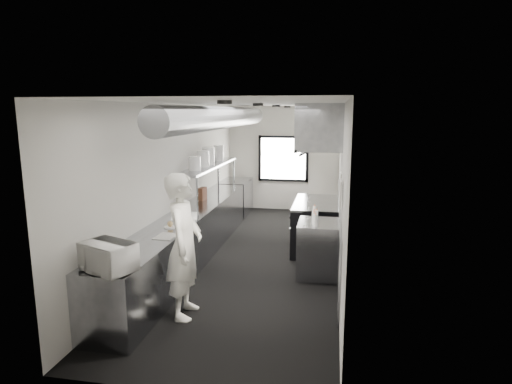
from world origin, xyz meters
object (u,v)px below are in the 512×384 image
at_px(deli_tub_b, 126,245).
at_px(cutting_board, 184,216).
at_px(bottle_station, 318,249).
at_px(squeeze_bottle_a, 315,220).
at_px(deli_tub_a, 111,252).
at_px(knife_block, 202,194).
at_px(prep_counter, 188,238).
at_px(plate_stack_c, 208,156).
at_px(plate_stack_d, 219,153).
at_px(range, 315,225).
at_px(squeeze_bottle_d, 316,215).
at_px(squeeze_bottle_e, 315,212).
at_px(squeeze_bottle_c, 314,216).
at_px(line_cook, 184,246).
at_px(small_plate, 170,227).
at_px(pass_shelf, 209,167).
at_px(plate_stack_a, 195,163).
at_px(plate_stack_b, 203,159).
at_px(microwave, 108,257).
at_px(squeeze_bottle_b, 314,218).
at_px(exhaust_hood, 321,126).
at_px(far_work_table, 236,197).

xyz_separation_m(deli_tub_b, cutting_board, (0.17, 1.77, -0.04)).
relative_size(bottle_station, squeeze_bottle_a, 4.75).
distance_m(deli_tub_a, knife_block, 3.46).
bearing_deg(bottle_station, prep_counter, 175.03).
bearing_deg(bottle_station, plate_stack_c, 143.36).
bearing_deg(plate_stack_d, range, -26.17).
xyz_separation_m(deli_tub_b, squeeze_bottle_d, (2.39, 1.98, 0.03)).
xyz_separation_m(squeeze_bottle_d, squeeze_bottle_e, (-0.04, 0.17, 0.02)).
xyz_separation_m(deli_tub_b, squeeze_bottle_c, (2.36, 1.81, 0.04)).
xyz_separation_m(deli_tub_b, squeeze_bottle_e, (2.35, 2.15, 0.04)).
distance_m(line_cook, deli_tub_b, 0.78).
relative_size(small_plate, plate_stack_d, 0.54).
relative_size(pass_shelf, squeeze_bottle_e, 15.58).
relative_size(plate_stack_a, plate_stack_c, 0.73).
height_order(small_plate, squeeze_bottle_d, squeeze_bottle_d).
xyz_separation_m(cutting_board, plate_stack_c, (-0.11, 1.82, 0.84)).
distance_m(knife_block, plate_stack_a, 0.82).
xyz_separation_m(prep_counter, line_cook, (0.64, -1.93, 0.51)).
bearing_deg(squeeze_bottle_d, squeeze_bottle_e, 103.54).
height_order(plate_stack_b, squeeze_bottle_e, plate_stack_b).
xyz_separation_m(bottle_station, microwave, (-2.25, -2.59, 0.61)).
bearing_deg(squeeze_bottle_b, squeeze_bottle_d, 83.80).
height_order(deli_tub_b, small_plate, deli_tub_b).
relative_size(deli_tub_b, plate_stack_c, 0.41).
bearing_deg(squeeze_bottle_c, plate_stack_c, 142.27).
distance_m(knife_block, plate_stack_c, 0.83).
height_order(prep_counter, deli_tub_b, deli_tub_b).
bearing_deg(exhaust_hood, plate_stack_a, -167.55).
xyz_separation_m(deli_tub_b, knife_block, (0.05, 3.17, 0.07)).
relative_size(far_work_table, plate_stack_a, 4.55).
relative_size(knife_block, squeeze_bottle_e, 1.33).
relative_size(far_work_table, microwave, 2.19).
xyz_separation_m(deli_tub_b, plate_stack_a, (0.06, 2.71, 0.75)).
height_order(deli_tub_b, squeeze_bottle_a, squeeze_bottle_a).
height_order(exhaust_hood, line_cook, exhaust_hood).
relative_size(exhaust_hood, squeeze_bottle_e, 11.43).
height_order(plate_stack_c, squeeze_bottle_d, plate_stack_c).
xyz_separation_m(small_plate, squeeze_bottle_a, (2.21, 0.48, 0.09)).
distance_m(deli_tub_b, small_plate, 1.10).
distance_m(far_work_table, deli_tub_a, 6.04).
relative_size(knife_block, squeeze_bottle_c, 1.31).
bearing_deg(pass_shelf, small_plate, -87.84).
height_order(prep_counter, squeeze_bottle_a, squeeze_bottle_a).
distance_m(far_work_table, squeeze_bottle_a, 4.76).
bearing_deg(plate_stack_a, prep_counter, -84.02).
height_order(range, microwave, microwave).
bearing_deg(far_work_table, small_plate, -89.37).
bearing_deg(line_cook, squeeze_bottle_d, -45.78).
xyz_separation_m(range, small_plate, (-2.14, -2.14, 0.44)).
height_order(squeeze_bottle_a, squeeze_bottle_c, squeeze_bottle_c).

